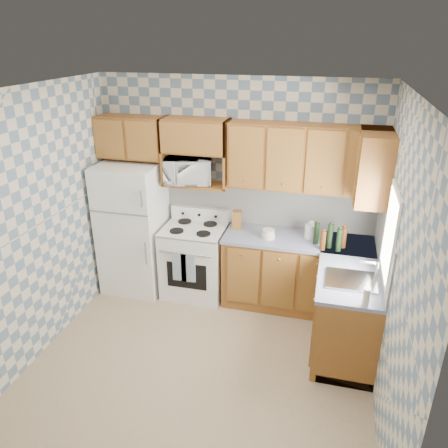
{
  "coord_description": "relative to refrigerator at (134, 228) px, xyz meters",
  "views": [
    {
      "loc": [
        1.11,
        -3.4,
        3.12
      ],
      "look_at": [
        0.05,
        0.75,
        1.25
      ],
      "focal_mm": 35.0,
      "sensor_mm": 36.0,
      "label": 1
    }
  ],
  "objects": [
    {
      "name": "food_containers",
      "position": [
        1.74,
        -0.03,
        0.13
      ],
      "size": [
        0.16,
        0.16,
        0.1
      ],
      "primitive_type": null,
      "color": "beige",
      "rests_on": "countertop_back"
    },
    {
      "name": "dish_towel_right",
      "position": [
        0.84,
        -0.32,
        -0.29
      ],
      "size": [
        0.18,
        0.02,
        0.37
      ],
      "primitive_type": "cube",
      "color": "navy",
      "rests_on": "stove_body"
    },
    {
      "name": "sink",
      "position": [
        2.67,
        -0.8,
        0.09
      ],
      "size": [
        0.48,
        0.4,
        0.03
      ],
      "primitive_type": "cube",
      "color": "#B7B7BC",
      "rests_on": "countertop_right"
    },
    {
      "name": "microwave_shelf",
      "position": [
        0.8,
        0.19,
        0.6
      ],
      "size": [
        0.8,
        0.33,
        0.03
      ],
      "primitive_type": "cube",
      "color": "brown",
      "rests_on": "back_wall"
    },
    {
      "name": "bottle_3",
      "position": [
        2.37,
        -0.19,
        0.19
      ],
      "size": [
        0.06,
        0.06,
        0.23
      ],
      "primitive_type": "cylinder",
      "color": "#4F260F",
      "rests_on": "countertop_back"
    },
    {
      "name": "soap_bottle",
      "position": [
        2.79,
        -1.2,
        0.17
      ],
      "size": [
        0.06,
        0.06,
        0.17
      ],
      "primitive_type": "cylinder",
      "color": "beige",
      "rests_on": "countertop_right"
    },
    {
      "name": "stove_body",
      "position": [
        0.8,
        0.03,
        -0.39
      ],
      "size": [
        0.76,
        0.65,
        0.9
      ],
      "primitive_type": "cube",
      "color": "white",
      "rests_on": "floor"
    },
    {
      "name": "backguard",
      "position": [
        0.8,
        0.3,
        0.16
      ],
      "size": [
        0.76,
        0.08,
        0.17
      ],
      "primitive_type": "cube",
      "color": "white",
      "rests_on": "cooktop"
    },
    {
      "name": "bottle_0",
      "position": [
        2.44,
        -0.11,
        0.22
      ],
      "size": [
        0.06,
        0.06,
        0.28
      ],
      "primitive_type": "cylinder",
      "color": "black",
      "rests_on": "countertop_back"
    },
    {
      "name": "floor",
      "position": [
        1.27,
        -1.25,
        -0.84
      ],
      "size": [
        3.4,
        3.4,
        0.0
      ],
      "primitive_type": "plane",
      "color": "#907C59",
      "rests_on": "ground"
    },
    {
      "name": "upper_cabinets_right",
      "position": [
        2.81,
        0.0,
        1.01
      ],
      "size": [
        0.33,
        0.7,
        0.74
      ],
      "primitive_type": "cube",
      "color": "brown",
      "rests_on": "right_wall"
    },
    {
      "name": "countertop_back",
      "position": [
        2.1,
        0.05,
        0.06
      ],
      "size": [
        1.77,
        0.63,
        0.04
      ],
      "primitive_type": "cube",
      "color": "slate",
      "rests_on": "base_cabinets_back"
    },
    {
      "name": "backsplash_right",
      "position": [
        2.96,
        -0.45,
        0.36
      ],
      "size": [
        0.02,
        1.6,
        0.56
      ],
      "primitive_type": "cube",
      "color": "silver",
      "rests_on": "right_wall"
    },
    {
      "name": "countertop_right",
      "position": [
        2.67,
        -0.45,
        0.06
      ],
      "size": [
        0.63,
        1.6,
        0.04
      ],
      "primitive_type": "cube",
      "color": "slate",
      "rests_on": "base_cabinets_right"
    },
    {
      "name": "upper_cabinets_back",
      "position": [
        2.1,
        0.19,
        1.01
      ],
      "size": [
        1.75,
        0.33,
        0.74
      ],
      "primitive_type": "cube",
      "color": "brown",
      "rests_on": "back_wall"
    },
    {
      "name": "cooktop",
      "position": [
        0.8,
        0.03,
        0.07
      ],
      "size": [
        0.76,
        0.65,
        0.02
      ],
      "primitive_type": "cube",
      "color": "silver",
      "rests_on": "stove_body"
    },
    {
      "name": "microwave",
      "position": [
        0.7,
        0.19,
        0.77
      ],
      "size": [
        0.64,
        0.51,
        0.31
      ],
      "primitive_type": "imported",
      "rotation": [
        0.0,
        0.0,
        0.25
      ],
      "color": "white",
      "rests_on": "microwave_shelf"
    },
    {
      "name": "electric_kettle",
      "position": [
        2.22,
        0.08,
        0.17
      ],
      "size": [
        0.13,
        0.13,
        0.17
      ],
      "primitive_type": "cylinder",
      "color": "white",
      "rests_on": "countertop_back"
    },
    {
      "name": "bottle_4",
      "position": [
        2.29,
        -0.05,
        0.21
      ],
      "size": [
        0.06,
        0.06,
        0.25
      ],
      "primitive_type": "cylinder",
      "color": "black",
      "rests_on": "countertop_back"
    },
    {
      "name": "bottle_2",
      "position": [
        2.59,
        -0.07,
        0.2
      ],
      "size": [
        0.06,
        0.06,
        0.24
      ],
      "primitive_type": "cylinder",
      "color": "#4F260F",
      "rests_on": "countertop_back"
    },
    {
      "name": "right_wall",
      "position": [
        2.97,
        -1.25,
        0.51
      ],
      "size": [
        0.02,
        3.2,
        2.7
      ],
      "primitive_type": "cube",
      "color": "slate",
      "rests_on": "ground"
    },
    {
      "name": "base_cabinets_back",
      "position": [
        2.1,
        0.05,
        -0.4
      ],
      "size": [
        1.75,
        0.6,
        0.88
      ],
      "primitive_type": "cube",
      "color": "brown",
      "rests_on": "floor"
    },
    {
      "name": "upper_cabinets_fridge",
      "position": [
        -0.02,
        0.19,
        1.13
      ],
      "size": [
        0.82,
        0.33,
        0.5
      ],
      "primitive_type": "cube",
      "color": "brown",
      "rests_on": "back_wall"
    },
    {
      "name": "base_cabinets_right",
      "position": [
        2.67,
        -0.45,
        -0.4
      ],
      "size": [
        0.6,
        1.6,
        0.88
      ],
      "primitive_type": "cube",
      "color": "brown",
      "rests_on": "floor"
    },
    {
      "name": "window",
      "position": [
        2.96,
        -0.8,
        0.61
      ],
      "size": [
        0.02,
        0.66,
        0.86
      ],
      "primitive_type": "cube",
      "color": "silver",
      "rests_on": "right_wall"
    },
    {
      "name": "backsplash_back",
      "position": [
        1.68,
        0.34,
        0.36
      ],
      "size": [
        2.6,
        0.02,
        0.56
      ],
      "primitive_type": "cube",
      "color": "silver",
      "rests_on": "back_wall"
    },
    {
      "name": "bottle_1",
      "position": [
        2.54,
        -0.17,
        0.21
      ],
      "size": [
        0.06,
        0.06,
        0.26
      ],
      "primitive_type": "cylinder",
      "color": "black",
      "rests_on": "countertop_back"
    },
    {
      "name": "back_wall",
      "position": [
        1.27,
        0.35,
        0.51
      ],
      "size": [
        3.4,
        0.02,
        2.7
      ],
      "primitive_type": "cube",
      "color": "slate",
      "rests_on": "ground"
    },
    {
      "name": "knife_block",
      "position": [
        1.32,
        0.14,
        0.2
      ],
      "size": [
        0.12,
        0.12,
        0.23
      ],
      "primitive_type": "cube",
      "rotation": [
        0.0,
        0.0,
        0.18
      ],
      "color": "brown",
      "rests_on": "countertop_back"
    },
    {
      "name": "refrigerator",
      "position": [
        0.0,
        0.0,
        0.0
      ],
      "size": [
        0.75,
        0.7,
        1.68
      ],
      "primitive_type": "cube",
      "color": "white",
      "rests_on": "floor"
    },
    {
      "name": "dish_towel_left",
      "position": [
        0.73,
        -0.32,
        -0.29
      ],
      "size": [
        0.18,
        0.02,
        0.37
      ],
      "primitive_type": "cube",
      "color": "navy",
      "rests_on": "stove_body"
    }
  ]
}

